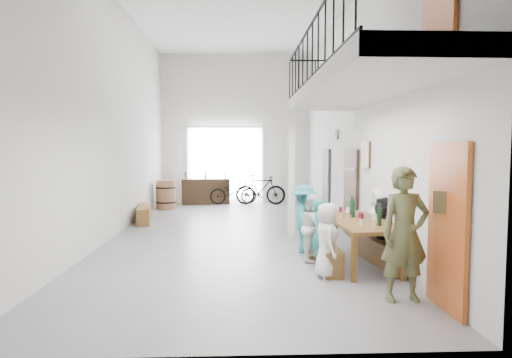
{
  "coord_description": "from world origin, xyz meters",
  "views": [
    {
      "loc": [
        0.13,
        -10.04,
        2.01
      ],
      "look_at": [
        0.5,
        -0.5,
        1.34
      ],
      "focal_mm": 30.0,
      "sensor_mm": 36.0,
      "label": 1
    }
  ],
  "objects_px": {
    "serving_counter": "(206,191)",
    "bicycle_near": "(233,192)",
    "oak_barrel": "(166,195)",
    "bench_inner": "(325,253)",
    "tasting_table": "(358,224)",
    "side_bench": "(145,214)",
    "host_standing": "(405,234)"
  },
  "relations": [
    {
      "from": "bench_inner",
      "to": "side_bench",
      "type": "relative_size",
      "value": 1.15
    },
    {
      "from": "tasting_table",
      "to": "serving_counter",
      "type": "xyz_separation_m",
      "value": [
        -3.3,
        8.42,
        -0.25
      ]
    },
    {
      "from": "tasting_table",
      "to": "side_bench",
      "type": "relative_size",
      "value": 1.46
    },
    {
      "from": "bench_inner",
      "to": "oak_barrel",
      "type": "height_order",
      "value": "oak_barrel"
    },
    {
      "from": "bicycle_near",
      "to": "bench_inner",
      "type": "bearing_deg",
      "value": -175.58
    },
    {
      "from": "serving_counter",
      "to": "host_standing",
      "type": "distance_m",
      "value": 10.77
    },
    {
      "from": "host_standing",
      "to": "bicycle_near",
      "type": "distance_m",
      "value": 10.41
    },
    {
      "from": "host_standing",
      "to": "bicycle_near",
      "type": "relative_size",
      "value": 1.04
    },
    {
      "from": "bench_inner",
      "to": "host_standing",
      "type": "bearing_deg",
      "value": -68.01
    },
    {
      "from": "side_bench",
      "to": "host_standing",
      "type": "relative_size",
      "value": 0.88
    },
    {
      "from": "bench_inner",
      "to": "oak_barrel",
      "type": "bearing_deg",
      "value": 120.19
    },
    {
      "from": "side_bench",
      "to": "host_standing",
      "type": "distance_m",
      "value": 8.0
    },
    {
      "from": "bench_inner",
      "to": "serving_counter",
      "type": "bearing_deg",
      "value": 108.92
    },
    {
      "from": "serving_counter",
      "to": "side_bench",
      "type": "bearing_deg",
      "value": -118.51
    },
    {
      "from": "bicycle_near",
      "to": "side_bench",
      "type": "bearing_deg",
      "value": 140.16
    },
    {
      "from": "serving_counter",
      "to": "bicycle_near",
      "type": "relative_size",
      "value": 1.01
    },
    {
      "from": "tasting_table",
      "to": "bench_inner",
      "type": "distance_m",
      "value": 0.76
    },
    {
      "from": "side_bench",
      "to": "oak_barrel",
      "type": "bearing_deg",
      "value": 86.08
    },
    {
      "from": "side_bench",
      "to": "serving_counter",
      "type": "relative_size",
      "value": 0.91
    },
    {
      "from": "side_bench",
      "to": "oak_barrel",
      "type": "distance_m",
      "value": 2.5
    },
    {
      "from": "bench_inner",
      "to": "bicycle_near",
      "type": "height_order",
      "value": "bicycle_near"
    },
    {
      "from": "side_bench",
      "to": "bicycle_near",
      "type": "distance_m",
      "value": 4.46
    },
    {
      "from": "host_standing",
      "to": "bicycle_near",
      "type": "bearing_deg",
      "value": 99.21
    },
    {
      "from": "tasting_table",
      "to": "side_bench",
      "type": "height_order",
      "value": "tasting_table"
    },
    {
      "from": "side_bench",
      "to": "oak_barrel",
      "type": "relative_size",
      "value": 1.6
    },
    {
      "from": "serving_counter",
      "to": "bicycle_near",
      "type": "bearing_deg",
      "value": -13.85
    },
    {
      "from": "tasting_table",
      "to": "bicycle_near",
      "type": "bearing_deg",
      "value": 102.14
    },
    {
      "from": "bench_inner",
      "to": "host_standing",
      "type": "relative_size",
      "value": 1.01
    },
    {
      "from": "serving_counter",
      "to": "host_standing",
      "type": "height_order",
      "value": "host_standing"
    },
    {
      "from": "oak_barrel",
      "to": "bicycle_near",
      "type": "bearing_deg",
      "value": 29.61
    },
    {
      "from": "oak_barrel",
      "to": "serving_counter",
      "type": "bearing_deg",
      "value": 48.28
    },
    {
      "from": "side_bench",
      "to": "bench_inner",
      "type": "bearing_deg",
      "value": -47.96
    }
  ]
}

